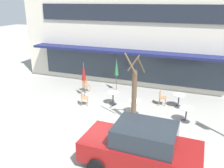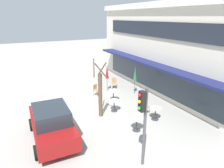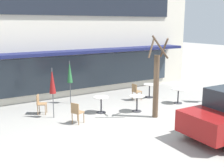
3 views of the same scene
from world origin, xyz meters
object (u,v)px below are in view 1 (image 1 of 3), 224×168
Objects in this scene: cafe_table_mid_patio at (113,96)px; parked_sedan at (141,147)px; cafe_chair_0 at (83,97)px; cafe_chair_2 at (162,96)px; cafe_table_near_wall at (135,105)px; cafe_chair_1 at (86,84)px; cafe_table_by_tree at (186,112)px; cafe_table_streetside at (179,99)px; patio_umbrella_green_folded at (84,72)px; street_tree at (134,94)px; patio_umbrella_cream_folded at (116,67)px.

parked_sedan reaches higher than cafe_table_mid_patio.
cafe_chair_0 is 4.53m from cafe_chair_2.
cafe_chair_0 reaches higher than cafe_table_mid_patio.
cafe_table_near_wall is 4.43m from cafe_chair_1.
cafe_chair_1 is at bearing 152.77° from cafe_table_near_wall.
cafe_table_by_tree is 0.85× the size of cafe_chair_0.
cafe_table_streetside and cafe_table_by_tree have the same top height.
cafe_chair_1 is 5.10m from cafe_chair_2.
cafe_table_near_wall is 1.67m from cafe_table_mid_patio.
cafe_table_streetside is 0.85× the size of cafe_chair_0.
patio_umbrella_green_folded reaches higher than cafe_chair_0.
cafe_table_mid_patio is at bearing 134.13° from street_tree.
cafe_chair_0 and cafe_chair_2 have the same top height.
parked_sedan is at bearing -97.21° from cafe_table_streetside.
cafe_table_streetside is 0.85× the size of cafe_chair_2.
cafe_table_by_tree is at bearing 0.22° from cafe_table_near_wall.
patio_umbrella_cream_folded is 3.64m from cafe_chair_2.
patio_umbrella_cream_folded is at bearing 48.05° from patio_umbrella_green_folded.
cafe_chair_1 is 0.21× the size of parked_sedan.
cafe_chair_2 is (2.66, 0.93, 0.01)m from cafe_table_mid_patio.
cafe_table_streetside is at bearing 82.79° from parked_sedan.
cafe_table_by_tree is (2.64, 0.01, 0.00)m from cafe_table_near_wall.
cafe_chair_2 reaches higher than cafe_table_near_wall.
patio_umbrella_green_folded is at bearing -174.78° from cafe_chair_2.
cafe_chair_1 is (-0.33, 0.82, -1.10)m from patio_umbrella_green_folded.
cafe_table_streetside is 3.75m from cafe_table_mid_patio.
cafe_table_by_tree and cafe_table_mid_patio have the same top height.
cafe_table_mid_patio is 2.69m from street_tree.
cafe_chair_0 is (0.55, -1.22, -1.10)m from patio_umbrella_green_folded.
cafe_chair_0 reaches higher than cafe_table_near_wall.
cafe_table_mid_patio is 0.85× the size of cafe_chair_0.
cafe_table_mid_patio is at bearing 120.39° from parked_sedan.
cafe_chair_1 is at bearing 113.15° from cafe_chair_0.
cafe_chair_1 is at bearing 143.35° from street_tree.
patio_umbrella_cream_folded is at bearing 25.51° from cafe_chair_1.
street_tree is at bearing -30.67° from patio_umbrella_green_folded.
street_tree is (2.30, -3.98, -0.07)m from patio_umbrella_cream_folded.
cafe_table_near_wall is at bearing 101.46° from street_tree.
cafe_chair_1 is (-6.58, 2.02, 0.01)m from cafe_table_by_tree.
cafe_table_by_tree is 4.41m from parked_sedan.
cafe_table_near_wall is 1.00× the size of cafe_table_streetside.
cafe_table_streetside is at bearing 14.95° from cafe_table_mid_patio.
cafe_table_near_wall and cafe_table_mid_patio have the same top height.
cafe_chair_0 is 6.11m from parked_sedan.
cafe_chair_2 is (1.14, 1.64, 0.01)m from cafe_table_near_wall.
cafe_chair_0 is (-3.07, -0.01, 0.01)m from cafe_table_near_wall.
cafe_table_by_tree is 2.21m from cafe_chair_2.
cafe_table_near_wall is at bearing -54.48° from patio_umbrella_cream_folded.
cafe_chair_2 is 3.04m from street_tree.
cafe_table_mid_patio is 2.76m from cafe_chair_1.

